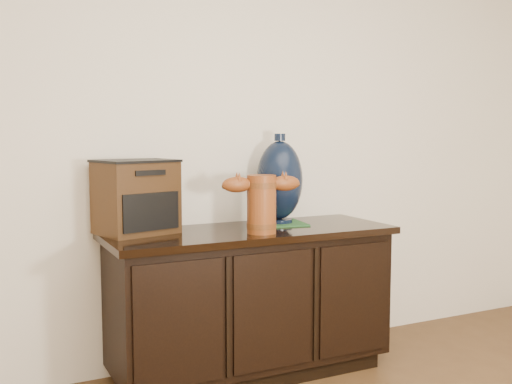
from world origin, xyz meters
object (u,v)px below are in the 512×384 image
tv_radio (136,197)px  lamp_base (280,180)px  spray_can (273,208)px  sideboard (250,300)px  terracotta_vessel (261,201)px

tv_radio → lamp_base: lamp_base is taller
spray_can → tv_radio: bearing=-179.4°
sideboard → terracotta_vessel: bearing=-91.4°
tv_radio → spray_can: (0.75, 0.01, -0.10)m
sideboard → tv_radio: bearing=166.5°
tv_radio → sideboard: bearing=-28.5°
spray_can → terracotta_vessel: bearing=-126.7°
terracotta_vessel → spray_can: bearing=60.5°
lamp_base → spray_can: lamp_base is taller
sideboard → tv_radio: size_ratio=3.51×
tv_radio → lamp_base: size_ratio=0.88×
tv_radio → lamp_base: (0.76, -0.04, 0.05)m
sideboard → lamp_base: 0.65m
sideboard → lamp_base: size_ratio=3.08×
tv_radio → spray_can: 0.75m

